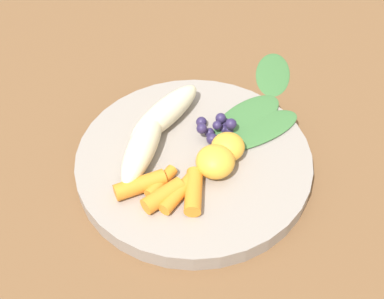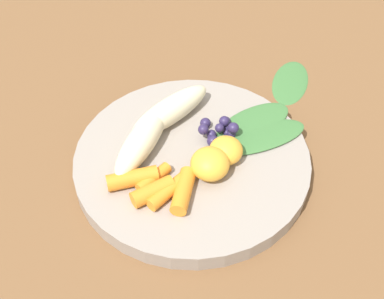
{
  "view_description": "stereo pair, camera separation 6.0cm",
  "coord_description": "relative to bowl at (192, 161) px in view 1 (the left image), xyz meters",
  "views": [
    {
      "loc": [
        0.41,
        0.0,
        0.47
      ],
      "look_at": [
        0.0,
        0.0,
        0.03
      ],
      "focal_mm": 46.55,
      "sensor_mm": 36.0,
      "label": 1
    },
    {
      "loc": [
        0.4,
        0.06,
        0.47
      ],
      "look_at": [
        0.0,
        0.0,
        0.03
      ],
      "focal_mm": 46.55,
      "sensor_mm": 36.0,
      "label": 2
    }
  ],
  "objects": [
    {
      "name": "ground_plane",
      "position": [
        0.0,
        0.0,
        -0.01
      ],
      "size": [
        2.4,
        2.4,
        0.0
      ],
      "primitive_type": "plane",
      "color": "brown"
    },
    {
      "name": "bowl",
      "position": [
        0.0,
        0.0,
        0.0
      ],
      "size": [
        0.29,
        0.29,
        0.02
      ],
      "primitive_type": "cylinder",
      "color": "gray",
      "rests_on": "ground_plane"
    },
    {
      "name": "banana_peeled_left",
      "position": [
        -0.0,
        -0.06,
        0.03
      ],
      "size": [
        0.13,
        0.06,
        0.03
      ],
      "primitive_type": "ellipsoid",
      "rotation": [
        0.0,
        0.0,
        6.04
      ],
      "color": "beige",
      "rests_on": "bowl"
    },
    {
      "name": "banana_peeled_right",
      "position": [
        -0.06,
        -0.04,
        0.03
      ],
      "size": [
        0.12,
        0.1,
        0.03
      ],
      "primitive_type": "ellipsoid",
      "rotation": [
        0.0,
        0.0,
        5.64
      ],
      "color": "beige",
      "rests_on": "bowl"
    },
    {
      "name": "orange_segment_near",
      "position": [
        0.0,
        0.04,
        0.03
      ],
      "size": [
        0.04,
        0.04,
        0.03
      ],
      "primitive_type": "ellipsoid",
      "color": "#F4A833",
      "rests_on": "bowl"
    },
    {
      "name": "orange_segment_far",
      "position": [
        0.03,
        0.02,
        0.03
      ],
      "size": [
        0.05,
        0.05,
        0.03
      ],
      "primitive_type": "ellipsoid",
      "color": "#F4A833",
      "rests_on": "bowl"
    },
    {
      "name": "carrot_front",
      "position": [
        0.05,
        -0.06,
        0.02
      ],
      "size": [
        0.04,
        0.06,
        0.02
      ],
      "primitive_type": "cylinder",
      "rotation": [
        0.0,
        1.57,
        5.13
      ],
      "color": "orange",
      "rests_on": "bowl"
    },
    {
      "name": "carrot_mid_left",
      "position": [
        0.05,
        -0.04,
        0.02
      ],
      "size": [
        0.05,
        0.04,
        0.01
      ],
      "primitive_type": "cylinder",
      "rotation": [
        0.0,
        1.57,
        5.7
      ],
      "color": "orange",
      "rests_on": "bowl"
    },
    {
      "name": "carrot_mid_right",
      "position": [
        0.07,
        -0.03,
        0.02
      ],
      "size": [
        0.05,
        0.05,
        0.02
      ],
      "primitive_type": "cylinder",
      "rotation": [
        0.0,
        1.57,
        5.41
      ],
      "color": "orange",
      "rests_on": "bowl"
    },
    {
      "name": "carrot_rear",
      "position": [
        0.07,
        -0.02,
        0.02
      ],
      "size": [
        0.05,
        0.04,
        0.02
      ],
      "primitive_type": "cylinder",
      "rotation": [
        0.0,
        1.57,
        5.7
      ],
      "color": "orange",
      "rests_on": "bowl"
    },
    {
      "name": "carrot_small",
      "position": [
        0.06,
        -0.0,
        0.02
      ],
      "size": [
        0.06,
        0.02,
        0.02
      ],
      "primitive_type": "cylinder",
      "rotation": [
        0.0,
        1.57,
        6.24
      ],
      "color": "orange",
      "rests_on": "bowl"
    },
    {
      "name": "blueberry_pile",
      "position": [
        -0.04,
        0.03,
        0.02
      ],
      "size": [
        0.05,
        0.05,
        0.03
      ],
      "color": "#2D234C",
      "rests_on": "bowl"
    },
    {
      "name": "kale_leaf_left",
      "position": [
        -0.04,
        0.08,
        0.01
      ],
      "size": [
        0.11,
        0.14,
        0.0
      ],
      "primitive_type": "ellipsoid",
      "rotation": [
        0.0,
        0.0,
        8.37
      ],
      "color": "#3D7038",
      "rests_on": "bowl"
    },
    {
      "name": "kale_leaf_right",
      "position": [
        -0.07,
        0.07,
        0.01
      ],
      "size": [
        0.11,
        0.12,
        0.0
      ],
      "primitive_type": "ellipsoid",
      "rotation": [
        0.0,
        0.0,
        8.61
      ],
      "color": "#3D7038",
      "rests_on": "bowl"
    },
    {
      "name": "kale_leaf_stray",
      "position": [
        -0.18,
        0.12,
        -0.01
      ],
      "size": [
        0.11,
        0.07,
        0.01
      ],
      "primitive_type": "ellipsoid",
      "rotation": [
        0.0,
        0.0,
        2.99
      ],
      "color": "#3D7038",
      "rests_on": "ground_plane"
    }
  ]
}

